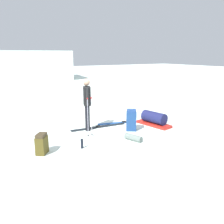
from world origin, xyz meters
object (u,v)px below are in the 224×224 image
object	(u,v)px
gear_sled	(154,119)
backpack_bright	(131,120)
ski_poles_planted_near	(90,115)
ski_pair_near	(124,122)
backpack_large_dark	(42,144)
skier_standing	(87,102)
ski_pair_far	(99,127)
sleeping_mat_rolled	(133,138)
thermos_bottle	(82,144)

from	to	relation	value
gear_sled	backpack_bright	bearing A→B (deg)	-177.84
backpack_bright	ski_poles_planted_near	size ratio (longest dim) A/B	0.58
ski_pair_near	gear_sled	size ratio (longest dim) A/B	1.48
backpack_large_dark	backpack_bright	size ratio (longest dim) A/B	0.75
skier_standing	backpack_large_dark	bearing A→B (deg)	-147.87
ski_pair_far	backpack_bright	size ratio (longest dim) A/B	2.80
skier_standing	backpack_bright	size ratio (longest dim) A/B	2.40
ski_pair_near	gear_sled	xyz separation A→B (m)	(0.71, -0.82, 0.21)
ski_pair_near	sleeping_mat_rolled	xyz separation A→B (m)	(-0.82, -1.68, 0.08)
thermos_bottle	backpack_bright	bearing A→B (deg)	15.56
backpack_bright	gear_sled	distance (m)	1.03
ski_pair_near	ski_poles_planted_near	xyz separation A→B (m)	(-1.74, -0.71, 0.67)
skier_standing	backpack_large_dark	xyz separation A→B (m)	(-1.83, -1.15, -0.70)
ski_poles_planted_near	thermos_bottle	world-z (taller)	ski_poles_planted_near
sleeping_mat_rolled	ski_poles_planted_near	bearing A→B (deg)	133.61
ski_poles_planted_near	sleeping_mat_rolled	bearing A→B (deg)	-46.39
ski_poles_planted_near	thermos_bottle	size ratio (longest dim) A/B	4.69
backpack_large_dark	ski_poles_planted_near	xyz separation A→B (m)	(1.60, 0.51, 0.42)
skier_standing	ski_pair_far	distance (m)	1.04
backpack_large_dark	thermos_bottle	distance (m)	1.04
backpack_large_dark	gear_sled	world-z (taller)	backpack_large_dark
skier_standing	gear_sled	xyz separation A→B (m)	(2.23, -0.75, -0.73)
gear_sled	sleeping_mat_rolled	bearing A→B (deg)	-150.71
ski_pair_far	backpack_bright	distance (m)	1.19
ski_pair_far	ski_poles_planted_near	xyz separation A→B (m)	(-0.66, -0.69, 0.67)
skier_standing	gear_sled	size ratio (longest dim) A/B	1.29
skier_standing	ski_pair_far	world-z (taller)	skier_standing
backpack_large_dark	thermos_bottle	xyz separation A→B (m)	(1.01, -0.20, -0.13)
skier_standing	backpack_bright	distance (m)	1.57
backpack_large_dark	skier_standing	bearing A→B (deg)	32.13
gear_sled	sleeping_mat_rolled	distance (m)	1.76
backpack_bright	ski_pair_far	bearing A→B (deg)	132.58
ski_poles_planted_near	gear_sled	world-z (taller)	ski_poles_planted_near
sleeping_mat_rolled	backpack_large_dark	bearing A→B (deg)	169.74
gear_sled	thermos_bottle	distance (m)	3.11
ski_poles_planted_near	sleeping_mat_rolled	size ratio (longest dim) A/B	2.22
ski_pair_near	ski_poles_planted_near	bearing A→B (deg)	-157.84
ski_pair_far	gear_sled	size ratio (longest dim) A/B	1.50
ski_poles_planted_near	thermos_bottle	distance (m)	1.08
gear_sled	ski_pair_far	bearing A→B (deg)	155.91
ski_pair_near	backpack_large_dark	xyz separation A→B (m)	(-3.35, -1.22, 0.25)
sleeping_mat_rolled	ski_pair_near	bearing A→B (deg)	64.01
thermos_bottle	ski_pair_far	bearing A→B (deg)	48.09
backpack_large_dark	gear_sled	xyz separation A→B (m)	(4.06, 0.40, -0.03)
thermos_bottle	backpack_large_dark	bearing A→B (deg)	168.59
ski_pair_far	sleeping_mat_rolled	world-z (taller)	sleeping_mat_rolled
ski_pair_near	backpack_bright	xyz separation A→B (m)	(-0.31, -0.86, 0.33)
skier_standing	ski_pair_near	xyz separation A→B (m)	(1.52, 0.08, -0.94)
ski_poles_planted_near	thermos_bottle	bearing A→B (deg)	-129.69
ski_pair_far	backpack_large_dark	world-z (taller)	backpack_large_dark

